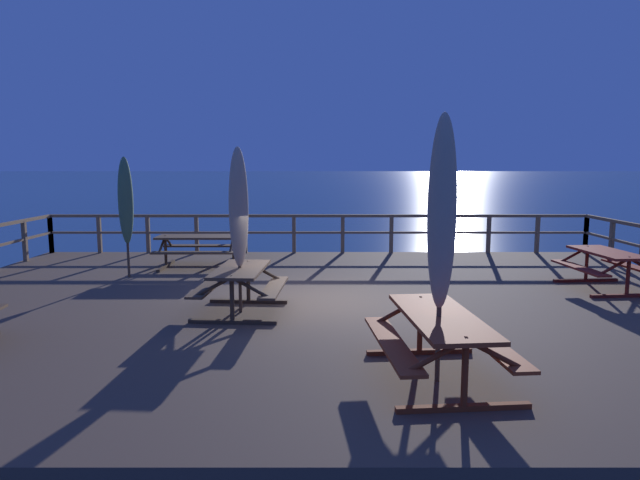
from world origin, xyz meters
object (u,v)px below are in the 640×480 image
picnic_table_mid_centre (610,262)px  patio_umbrella_tall_back_right (128,201)px  picnic_table_mid_left (442,332)px  picnic_table_front_right (243,281)px  patio_umbrella_tall_back_left (241,208)px  patio_umbrella_short_back (444,214)px  picnic_table_mid_right (202,244)px

picnic_table_mid_centre → patio_umbrella_tall_back_right: 10.09m
picnic_table_mid_left → picnic_table_front_right: same height
patio_umbrella_tall_back_right → picnic_table_mid_centre: bearing=-7.0°
patio_umbrella_tall_back_left → patio_umbrella_tall_back_right: bearing=134.4°
picnic_table_front_right → patio_umbrella_short_back: (2.67, -2.94, 1.38)m
picnic_table_mid_right → patio_umbrella_short_back: bearing=-59.1°
picnic_table_mid_centre → picnic_table_front_right: size_ratio=1.06×
patio_umbrella_short_back → patio_umbrella_tall_back_left: size_ratio=1.10×
patio_umbrella_tall_back_right → patio_umbrella_short_back: bearing=-46.7°
patio_umbrella_tall_back_left → picnic_table_front_right: bearing=-68.0°
picnic_table_mid_right → patio_umbrella_tall_back_right: patio_umbrella_tall_back_right is taller
picnic_table_mid_left → patio_umbrella_tall_back_left: 4.16m
patio_umbrella_tall_back_left → picnic_table_mid_left: bearing=-46.9°
picnic_table_mid_centre → patio_umbrella_tall_back_right: (-9.95, 1.21, 1.13)m
picnic_table_mid_centre → patio_umbrella_tall_back_right: size_ratio=0.70×
picnic_table_mid_left → patio_umbrella_tall_back_left: size_ratio=0.78×
picnic_table_mid_left → patio_umbrella_tall_back_right: bearing=133.8°
patio_umbrella_short_back → patio_umbrella_tall_back_right: bearing=133.3°
picnic_table_mid_right → patio_umbrella_tall_back_right: 2.10m
picnic_table_mid_left → picnic_table_front_right: 3.95m
picnic_table_mid_right → patio_umbrella_tall_back_left: size_ratio=0.73×
picnic_table_mid_centre → picnic_table_mid_left: bearing=-132.9°
picnic_table_mid_left → picnic_table_mid_right: (-4.30, 7.07, -0.00)m
picnic_table_front_right → picnic_table_mid_right: size_ratio=0.87×
picnic_table_mid_left → picnic_table_mid_centre: bearing=47.1°
picnic_table_mid_centre → patio_umbrella_tall_back_left: bearing=-166.1°
picnic_table_mid_left → picnic_table_front_right: size_ratio=1.23×
picnic_table_mid_left → patio_umbrella_short_back: size_ratio=0.71×
picnic_table_front_right → patio_umbrella_tall_back_left: 1.21m
patio_umbrella_short_back → picnic_table_mid_left: bearing=62.7°
picnic_table_mid_left → patio_umbrella_tall_back_right: patio_umbrella_tall_back_right is taller
picnic_table_mid_left → patio_umbrella_tall_back_left: bearing=133.1°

